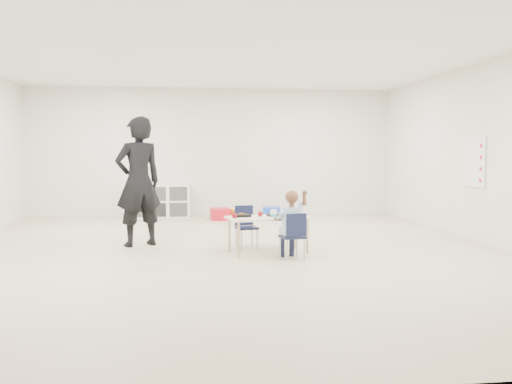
{
  "coord_description": "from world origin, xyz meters",
  "views": [
    {
      "loc": [
        -0.5,
        -7.49,
        1.39
      ],
      "look_at": [
        0.4,
        -0.11,
        0.85
      ],
      "focal_mm": 38.0,
      "sensor_mm": 36.0,
      "label": 1
    }
  ],
  "objects": [
    {
      "name": "bin_yellow",
      "position": [
        0.53,
        3.82,
        0.1
      ],
      "size": [
        0.42,
        0.49,
        0.21
      ],
      "primitive_type": "cube",
      "rotation": [
        0.0,
        0.0,
        0.24
      ],
      "color": "#FFFB1A",
      "rests_on": "ground"
    },
    {
      "name": "apple_far",
      "position": [
        0.09,
        -0.26,
        0.55
      ],
      "size": [
        0.07,
        0.07,
        0.07
      ],
      "primitive_type": "sphere",
      "color": "maroon",
      "rests_on": "table"
    },
    {
      "name": "room",
      "position": [
        0.0,
        0.0,
        1.4
      ],
      "size": [
        9.0,
        9.02,
        2.8
      ],
      "color": "beige",
      "rests_on": "ground"
    },
    {
      "name": "bin_blue",
      "position": [
        1.23,
        3.93,
        0.11
      ],
      "size": [
        0.43,
        0.52,
        0.23
      ],
      "primitive_type": "cube",
      "rotation": [
        0.0,
        0.0,
        -0.15
      ],
      "color": "blue",
      "rests_on": "ground"
    },
    {
      "name": "adult",
      "position": [
        -1.26,
        0.69,
        0.96
      ],
      "size": [
        0.83,
        0.73,
        1.92
      ],
      "primitive_type": "imported",
      "rotation": [
        0.0,
        0.0,
        3.62
      ],
      "color": "black",
      "rests_on": "ground"
    },
    {
      "name": "table",
      "position": [
        0.57,
        -0.13,
        0.26
      ],
      "size": [
        1.21,
        0.78,
        0.51
      ],
      "rotation": [
        0.0,
        0.0,
        0.21
      ],
      "color": "#FDF4CA",
      "rests_on": "ground"
    },
    {
      "name": "lunch_tray_far",
      "position": [
        0.21,
        -0.11,
        0.52
      ],
      "size": [
        0.25,
        0.2,
        0.03
      ],
      "primitive_type": "cube",
      "rotation": [
        0.0,
        0.0,
        0.21
      ],
      "color": "black",
      "rests_on": "table"
    },
    {
      "name": "lunch_tray_near",
      "position": [
        0.68,
        -0.08,
        0.52
      ],
      "size": [
        0.25,
        0.2,
        0.03
      ],
      "primitive_type": "cube",
      "rotation": [
        0.0,
        0.0,
        0.21
      ],
      "color": "black",
      "rests_on": "table"
    },
    {
      "name": "child",
      "position": [
        0.82,
        -0.59,
        0.48
      ],
      "size": [
        0.49,
        0.49,
        0.96
      ],
      "primitive_type": null,
      "rotation": [
        0.0,
        0.0,
        0.21
      ],
      "color": "#A7BCE2",
      "rests_on": "chair_near"
    },
    {
      "name": "chair_near",
      "position": [
        0.82,
        -0.59,
        0.31
      ],
      "size": [
        0.35,
        0.33,
        0.61
      ],
      "primitive_type": null,
      "rotation": [
        0.0,
        0.0,
        0.21
      ],
      "color": "#111734",
      "rests_on": "ground"
    },
    {
      "name": "chair_far",
      "position": [
        0.32,
        0.32,
        0.31
      ],
      "size": [
        0.35,
        0.33,
        0.61
      ],
      "primitive_type": null,
      "rotation": [
        0.0,
        0.0,
        0.21
      ],
      "color": "#111734",
      "rests_on": "ground"
    },
    {
      "name": "bread_roll",
      "position": [
        0.86,
        -0.15,
        0.54
      ],
      "size": [
        0.09,
        0.09,
        0.07
      ],
      "primitive_type": "ellipsoid",
      "color": "#DDAD5A",
      "rests_on": "table"
    },
    {
      "name": "bin_red",
      "position": [
        0.12,
        3.73,
        0.12
      ],
      "size": [
        0.41,
        0.51,
        0.24
      ],
      "primitive_type": "cube",
      "rotation": [
        0.0,
        0.0,
        0.08
      ],
      "color": "red",
      "rests_on": "ground"
    },
    {
      "name": "milk_carton",
      "position": [
        0.63,
        -0.22,
        0.56
      ],
      "size": [
        0.08,
        0.08,
        0.1
      ],
      "primitive_type": "cube",
      "rotation": [
        0.0,
        0.0,
        0.21
      ],
      "color": "white",
      "rests_on": "table"
    },
    {
      "name": "cubby_shelf",
      "position": [
        -1.2,
        4.28,
        0.35
      ],
      "size": [
        1.4,
        0.4,
        0.7
      ],
      "primitive_type": "cube",
      "color": "white",
      "rests_on": "ground"
    },
    {
      "name": "apple_near",
      "position": [
        0.46,
        -0.11,
        0.55
      ],
      "size": [
        0.07,
        0.07,
        0.07
      ],
      "primitive_type": "sphere",
      "color": "maroon",
      "rests_on": "table"
    },
    {
      "name": "rules_poster",
      "position": [
        3.98,
        0.6,
        1.25
      ],
      "size": [
        0.02,
        0.6,
        0.8
      ],
      "primitive_type": "cube",
      "color": "white",
      "rests_on": "room"
    }
  ]
}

